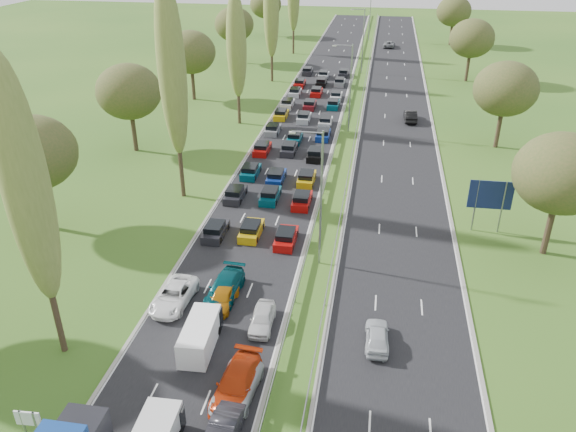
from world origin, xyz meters
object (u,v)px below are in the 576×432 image
at_px(white_van_rear, 201,334).
at_px(info_sign, 29,421).
at_px(near_car_2, 174,296).
at_px(direction_sign, 490,197).

bearing_deg(white_van_rear, info_sign, -129.79).
bearing_deg(near_car_2, info_sign, -101.24).
relative_size(near_car_2, direction_sign, 1.02).
bearing_deg(direction_sign, white_van_rear, -136.97).
height_order(near_car_2, white_van_rear, white_van_rear).
bearing_deg(direction_sign, near_car_2, -147.66).
xyz_separation_m(near_car_2, info_sign, (-3.57, -13.57, 0.61)).
distance_m(info_sign, direction_sign, 41.32).
xyz_separation_m(white_van_rear, info_sign, (-7.09, -9.28, 0.35)).
relative_size(info_sign, direction_sign, 0.40).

